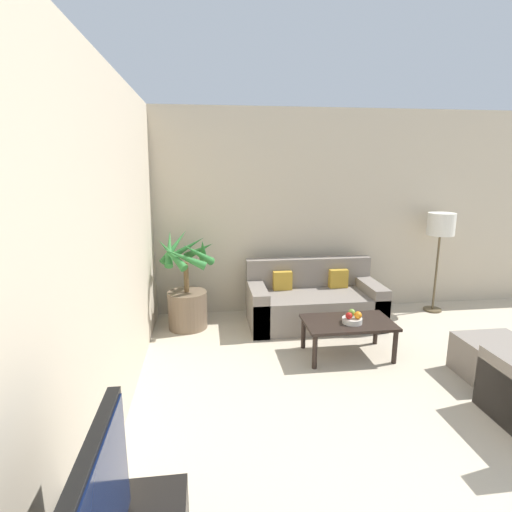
{
  "coord_description": "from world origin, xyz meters",
  "views": [
    {
      "loc": [
        -2.55,
        1.15,
        1.97
      ],
      "look_at": [
        -2.01,
        5.38,
        1.0
      ],
      "focal_mm": 28.0,
      "sensor_mm": 36.0,
      "label": 1
    }
  ],
  "objects_px": {
    "potted_palm": "(187,293)",
    "fruit_bowl": "(352,320)",
    "ottoman": "(495,359)",
    "floor_lamp": "(441,229)",
    "coffee_table": "(348,326)",
    "apple_green": "(352,313)",
    "orange_fruit": "(358,315)",
    "apple_red": "(349,316)",
    "sofa_loveseat": "(313,303)"
  },
  "relations": [
    {
      "from": "apple_green",
      "to": "ottoman",
      "type": "relative_size",
      "value": 0.12
    },
    {
      "from": "floor_lamp",
      "to": "apple_red",
      "type": "distance_m",
      "value": 2.18
    },
    {
      "from": "apple_red",
      "to": "sofa_loveseat",
      "type": "bearing_deg",
      "value": 95.49
    },
    {
      "from": "ottoman",
      "to": "floor_lamp",
      "type": "bearing_deg",
      "value": 76.23
    },
    {
      "from": "floor_lamp",
      "to": "ottoman",
      "type": "bearing_deg",
      "value": -103.77
    },
    {
      "from": "floor_lamp",
      "to": "apple_green",
      "type": "bearing_deg",
      "value": -144.89
    },
    {
      "from": "floor_lamp",
      "to": "ottoman",
      "type": "distance_m",
      "value": 2.05
    },
    {
      "from": "orange_fruit",
      "to": "ottoman",
      "type": "xyz_separation_m",
      "value": [
        1.15,
        -0.53,
        -0.29
      ]
    },
    {
      "from": "apple_red",
      "to": "potted_palm",
      "type": "bearing_deg",
      "value": 147.94
    },
    {
      "from": "potted_palm",
      "to": "apple_red",
      "type": "distance_m",
      "value": 1.97
    },
    {
      "from": "coffee_table",
      "to": "apple_green",
      "type": "height_order",
      "value": "apple_green"
    },
    {
      "from": "fruit_bowl",
      "to": "apple_red",
      "type": "bearing_deg",
      "value": -154.34
    },
    {
      "from": "potted_palm",
      "to": "fruit_bowl",
      "type": "height_order",
      "value": "potted_palm"
    },
    {
      "from": "fruit_bowl",
      "to": "orange_fruit",
      "type": "bearing_deg",
      "value": -31.18
    },
    {
      "from": "coffee_table",
      "to": "apple_red",
      "type": "distance_m",
      "value": 0.16
    },
    {
      "from": "coffee_table",
      "to": "apple_green",
      "type": "relative_size",
      "value": 12.46
    },
    {
      "from": "fruit_bowl",
      "to": "ottoman",
      "type": "height_order",
      "value": "fruit_bowl"
    },
    {
      "from": "apple_green",
      "to": "coffee_table",
      "type": "bearing_deg",
      "value": -174.04
    },
    {
      "from": "apple_green",
      "to": "fruit_bowl",
      "type": "bearing_deg",
      "value": -103.71
    },
    {
      "from": "sofa_loveseat",
      "to": "ottoman",
      "type": "relative_size",
      "value": 2.7
    },
    {
      "from": "apple_green",
      "to": "apple_red",
      "type": "bearing_deg",
      "value": -126.95
    },
    {
      "from": "apple_green",
      "to": "ottoman",
      "type": "xyz_separation_m",
      "value": [
        1.19,
        -0.62,
        -0.29
      ]
    },
    {
      "from": "floor_lamp",
      "to": "apple_green",
      "type": "height_order",
      "value": "floor_lamp"
    },
    {
      "from": "fruit_bowl",
      "to": "apple_red",
      "type": "distance_m",
      "value": 0.08
    },
    {
      "from": "potted_palm",
      "to": "apple_green",
      "type": "height_order",
      "value": "potted_palm"
    },
    {
      "from": "sofa_loveseat",
      "to": "ottoman",
      "type": "xyz_separation_m",
      "value": [
        1.34,
        -1.54,
        -0.08
      ]
    },
    {
      "from": "fruit_bowl",
      "to": "ottoman",
      "type": "distance_m",
      "value": 1.35
    },
    {
      "from": "potted_palm",
      "to": "ottoman",
      "type": "xyz_separation_m",
      "value": [
        2.92,
        -1.59,
        -0.26
      ]
    },
    {
      "from": "potted_palm",
      "to": "coffee_table",
      "type": "xyz_separation_m",
      "value": [
        1.7,
        -0.97,
        -0.11
      ]
    },
    {
      "from": "floor_lamp",
      "to": "coffee_table",
      "type": "relative_size",
      "value": 1.47
    },
    {
      "from": "potted_palm",
      "to": "sofa_loveseat",
      "type": "relative_size",
      "value": 0.74
    },
    {
      "from": "apple_red",
      "to": "coffee_table",
      "type": "bearing_deg",
      "value": 71.56
    },
    {
      "from": "sofa_loveseat",
      "to": "ottoman",
      "type": "distance_m",
      "value": 2.04
    },
    {
      "from": "fruit_bowl",
      "to": "apple_green",
      "type": "distance_m",
      "value": 0.09
    },
    {
      "from": "sofa_loveseat",
      "to": "apple_red",
      "type": "distance_m",
      "value": 1.02
    },
    {
      "from": "fruit_bowl",
      "to": "orange_fruit",
      "type": "height_order",
      "value": "orange_fruit"
    },
    {
      "from": "fruit_bowl",
      "to": "ottoman",
      "type": "xyz_separation_m",
      "value": [
        1.2,
        -0.56,
        -0.23
      ]
    },
    {
      "from": "apple_red",
      "to": "orange_fruit",
      "type": "relative_size",
      "value": 0.9
    },
    {
      "from": "coffee_table",
      "to": "fruit_bowl",
      "type": "distance_m",
      "value": 0.1
    },
    {
      "from": "potted_palm",
      "to": "apple_red",
      "type": "xyz_separation_m",
      "value": [
        1.67,
        -1.05,
        0.03
      ]
    },
    {
      "from": "potted_palm",
      "to": "ottoman",
      "type": "relative_size",
      "value": 2.01
    },
    {
      "from": "apple_red",
      "to": "ottoman",
      "type": "distance_m",
      "value": 1.39
    },
    {
      "from": "coffee_table",
      "to": "ottoman",
      "type": "height_order",
      "value": "coffee_table"
    },
    {
      "from": "apple_red",
      "to": "ottoman",
      "type": "height_order",
      "value": "apple_red"
    },
    {
      "from": "floor_lamp",
      "to": "ottoman",
      "type": "xyz_separation_m",
      "value": [
        -0.43,
        -1.75,
        -0.97
      ]
    },
    {
      "from": "coffee_table",
      "to": "fruit_bowl",
      "type": "bearing_deg",
      "value": -69.21
    },
    {
      "from": "coffee_table",
      "to": "potted_palm",
      "type": "bearing_deg",
      "value": 150.17
    },
    {
      "from": "sofa_loveseat",
      "to": "orange_fruit",
      "type": "distance_m",
      "value": 1.04
    },
    {
      "from": "sofa_loveseat",
      "to": "fruit_bowl",
      "type": "xyz_separation_m",
      "value": [
        0.14,
        -0.98,
        0.14
      ]
    },
    {
      "from": "fruit_bowl",
      "to": "orange_fruit",
      "type": "xyz_separation_m",
      "value": [
        0.05,
        -0.03,
        0.07
      ]
    }
  ]
}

